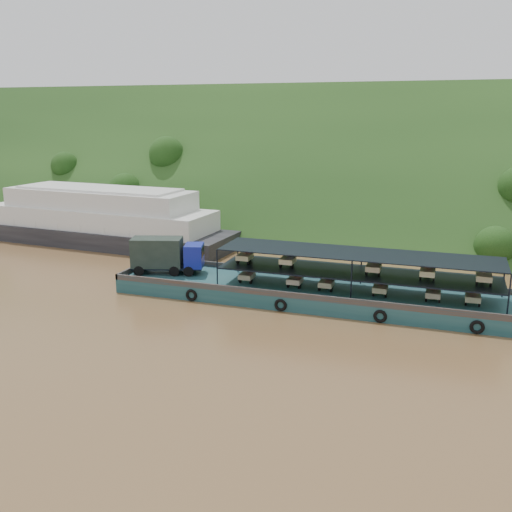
% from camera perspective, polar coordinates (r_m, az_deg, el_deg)
% --- Properties ---
extents(ground, '(160.00, 160.00, 0.00)m').
position_cam_1_polar(ground, '(48.99, 1.07, -4.64)').
color(ground, brown).
rests_on(ground, ground).
extents(hillside, '(140.00, 39.60, 39.60)m').
position_cam_1_polar(hillside, '(82.90, 8.79, 3.04)').
color(hillside, '#183413').
rests_on(hillside, ground).
extents(cargo_barge, '(35.00, 7.18, 4.54)m').
position_cam_1_polar(cargo_barge, '(49.44, 4.59, -3.13)').
color(cargo_barge, '#123C41').
rests_on(cargo_barge, ground).
extents(passenger_ferry, '(34.67, 10.73, 6.92)m').
position_cam_1_polar(passenger_ferry, '(72.93, -15.26, 3.58)').
color(passenger_ferry, black).
rests_on(passenger_ferry, ground).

